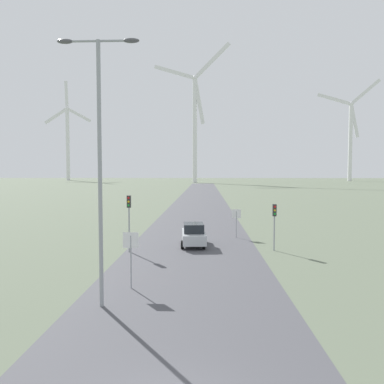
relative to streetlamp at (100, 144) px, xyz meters
name	(u,v)px	position (x,y,z in m)	size (l,w,h in m)	color
road_surface	(199,210)	(3.62, 40.25, -7.19)	(10.00, 240.00, 0.01)	#47474C
streetlamp	(100,144)	(0.00, 0.00, 0.00)	(3.57, 0.32, 11.68)	#93999E
stop_sign_near	(131,249)	(0.81, 2.56, -5.16)	(0.81, 0.07, 2.90)	#93999E
stop_sign_far	(236,218)	(7.41, 17.36, -5.40)	(0.81, 0.07, 2.56)	#93999E
traffic_light_post_near_left	(129,211)	(-1.02, 11.07, -4.12)	(0.28, 0.34, 4.21)	#93999E
traffic_light_post_near_right	(274,217)	(9.81, 11.91, -4.61)	(0.28, 0.34, 3.52)	#93999E
car_approaching	(194,235)	(3.69, 13.52, -6.28)	(2.10, 4.22, 1.83)	#B7BCC1
wind_turbine_far_left	(68,137)	(-80.95, 214.64, 19.97)	(29.94, 2.60, 61.29)	white
wind_turbine_left	(195,118)	(-0.63, 171.10, 24.80)	(38.28, 12.39, 67.41)	white
wind_turbine_center	(351,133)	(88.72, 204.86, 20.43)	(33.45, 8.02, 58.04)	white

